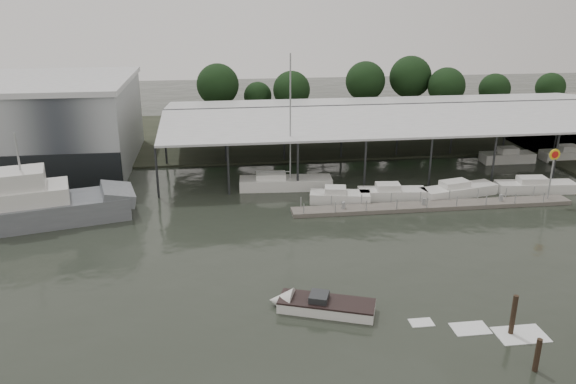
{
  "coord_description": "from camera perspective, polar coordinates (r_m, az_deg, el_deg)",
  "views": [
    {
      "loc": [
        -5.78,
        -39.16,
        19.95
      ],
      "look_at": [
        0.55,
        9.46,
        2.5
      ],
      "focal_mm": 35.0,
      "sensor_mm": 36.0,
      "label": 1
    }
  ],
  "objects": [
    {
      "name": "ground",
      "position": [
        44.33,
        0.88,
        -7.16
      ],
      "size": [
        200.0,
        200.0,
        0.0
      ],
      "primitive_type": "plane",
      "color": "#262C23",
      "rests_on": "ground"
    },
    {
      "name": "land_strip_far",
      "position": [
        83.75,
        -3.27,
        5.85
      ],
      "size": [
        140.0,
        30.0,
        0.3
      ],
      "color": "#36392B",
      "rests_on": "ground"
    },
    {
      "name": "storage_warehouse",
      "position": [
        74.05,
        -24.87,
        6.36
      ],
      "size": [
        24.5,
        20.5,
        10.5
      ],
      "color": "#9BA1A5",
      "rests_on": "ground"
    },
    {
      "name": "covered_boat_shed",
      "position": [
        72.25,
        11.22,
        8.19
      ],
      "size": [
        58.24,
        24.0,
        6.96
      ],
      "color": "silver",
      "rests_on": "ground"
    },
    {
      "name": "floating_dock",
      "position": [
        56.91,
        14.51,
        -1.37
      ],
      "size": [
        28.0,
        2.0,
        1.4
      ],
      "color": "slate",
      "rests_on": "ground"
    },
    {
      "name": "shell_fuel_sign",
      "position": [
        61.22,
        25.32,
        2.5
      ],
      "size": [
        1.1,
        0.18,
        5.55
      ],
      "color": "#95989A",
      "rests_on": "ground"
    },
    {
      "name": "grey_trawler",
      "position": [
        55.88,
        -23.94,
        -1.36
      ],
      "size": [
        17.13,
        8.68,
        8.84
      ],
      "rotation": [
        0.0,
        0.0,
        0.24
      ],
      "color": "slate",
      "rests_on": "ground"
    },
    {
      "name": "white_sailboat",
      "position": [
        60.37,
        -0.4,
        0.96
      ],
      "size": [
        10.03,
        3.24,
        14.49
      ],
      "rotation": [
        0.0,
        0.0,
        -0.07
      ],
      "color": "silver",
      "rests_on": "ground"
    },
    {
      "name": "speedboat_underway",
      "position": [
        38.01,
        3.03,
        -11.4
      ],
      "size": [
        17.36,
        7.76,
        2.0
      ],
      "rotation": [
        0.0,
        0.0,
        2.79
      ],
      "color": "silver",
      "rests_on": "ground"
    },
    {
      "name": "moored_cruiser_0",
      "position": [
        56.65,
        5.23,
        -0.45
      ],
      "size": [
        6.32,
        3.37,
        1.7
      ],
      "rotation": [
        0.0,
        0.0,
        -0.2
      ],
      "color": "silver",
      "rests_on": "ground"
    },
    {
      "name": "moored_cruiser_1",
      "position": [
        58.34,
        10.47,
        -0.11
      ],
      "size": [
        7.04,
        2.84,
        1.7
      ],
      "rotation": [
        0.0,
        0.0,
        -0.1
      ],
      "color": "silver",
      "rests_on": "ground"
    },
    {
      "name": "moored_cruiser_2",
      "position": [
        60.83,
        16.89,
        0.18
      ],
      "size": [
        8.55,
        4.04,
        1.7
      ],
      "rotation": [
        0.0,
        0.0,
        0.23
      ],
      "color": "silver",
      "rests_on": "ground"
    },
    {
      "name": "moored_cruiser_3",
      "position": [
        64.95,
        23.79,
        0.55
      ],
      "size": [
        8.39,
        2.88,
        1.7
      ],
      "rotation": [
        0.0,
        0.0,
        -0.08
      ],
      "color": "silver",
      "rests_on": "ground"
    },
    {
      "name": "mooring_pilings",
      "position": [
        36.39,
        27.06,
        -14.32
      ],
      "size": [
        5.13,
        7.77,
        3.52
      ],
      "color": "#322319",
      "rests_on": "ground"
    },
    {
      "name": "horizon_tree_line",
      "position": [
        93.35,
        10.37,
        10.66
      ],
      "size": [
        68.68,
        10.91,
        10.3
      ],
      "color": "black",
      "rests_on": "ground"
    }
  ]
}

